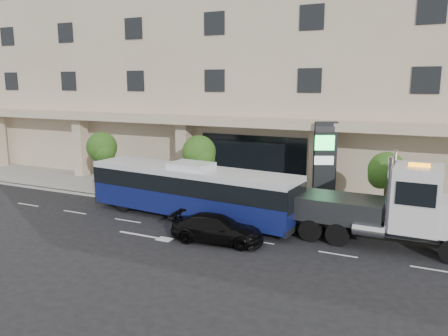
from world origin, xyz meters
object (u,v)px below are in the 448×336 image
object	(u,v)px
black_sedan	(217,229)
tow_truck	(395,209)
city_bus	(191,190)
signage_pylon	(325,165)

from	to	relation	value
black_sedan	tow_truck	bearing A→B (deg)	-75.37
city_bus	tow_truck	size ratio (longest dim) A/B	1.32
city_bus	signage_pylon	bearing A→B (deg)	41.42
city_bus	signage_pylon	distance (m)	8.34
city_bus	black_sedan	xyz separation A→B (m)	(3.10, -2.96, -1.01)
city_bus	signage_pylon	world-z (taller)	signage_pylon
tow_truck	black_sedan	xyz separation A→B (m)	(-8.03, -3.03, -1.21)
city_bus	tow_truck	world-z (taller)	tow_truck
black_sedan	signage_pylon	xyz separation A→B (m)	(3.58, 7.79, 2.21)
black_sedan	signage_pylon	world-z (taller)	signage_pylon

